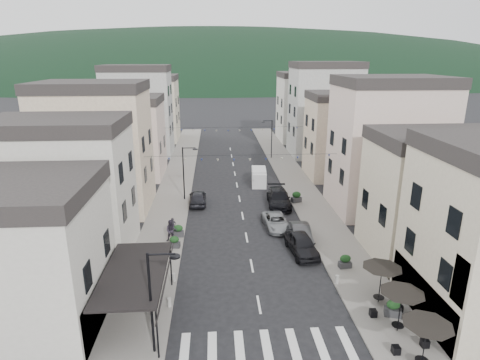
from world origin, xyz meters
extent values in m
cube|color=slate|center=(-7.50, 32.00, 0.06)|extent=(4.00, 76.00, 0.12)
cube|color=slate|center=(7.50, 32.00, 0.06)|extent=(4.00, 76.00, 0.12)
ellipsoid|color=black|center=(0.00, 300.00, 0.00)|extent=(640.00, 360.00, 70.00)
cube|color=black|center=(-7.50, 5.00, 3.20)|extent=(3.60, 7.50, 0.15)
cube|color=black|center=(-5.70, 5.00, 2.70)|extent=(0.34, 7.50, 0.99)
cylinder|color=black|center=(-5.80, 1.50, 1.60)|extent=(0.10, 0.10, 3.20)
cylinder|color=black|center=(-5.80, 8.50, 1.60)|extent=(0.10, 0.10, 3.20)
cube|color=beige|center=(-14.50, 14.00, 5.00)|extent=(10.00, 7.00, 10.00)
cube|color=#262323|center=(-14.50, 14.00, 10.50)|extent=(10.20, 7.14, 1.00)
cube|color=#BFA78F|center=(-14.50, 24.00, 6.00)|extent=(10.00, 8.00, 12.00)
cube|color=#262323|center=(-14.50, 24.00, 12.50)|extent=(10.20, 8.16, 1.00)
cube|color=beige|center=(-14.50, 36.00, 4.75)|extent=(10.00, 8.00, 9.50)
cube|color=#262323|center=(-14.50, 36.00, 10.00)|extent=(10.20, 8.16, 1.00)
cube|color=#989793|center=(-14.50, 48.00, 6.50)|extent=(10.00, 7.00, 13.00)
cube|color=#262323|center=(-14.50, 48.00, 13.50)|extent=(10.20, 7.14, 1.00)
cube|color=#C1B499|center=(-14.50, 60.00, 5.50)|extent=(10.00, 9.00, 11.00)
cube|color=#262323|center=(-14.50, 60.00, 11.50)|extent=(10.20, 9.18, 1.00)
cube|color=#C1B499|center=(14.50, 12.00, 4.50)|extent=(10.00, 7.00, 9.00)
cube|color=#262323|center=(14.50, 12.00, 9.50)|extent=(10.20, 7.14, 1.00)
cube|color=beige|center=(14.50, 22.00, 6.25)|extent=(10.00, 8.00, 12.50)
cube|color=#262323|center=(14.50, 22.00, 13.00)|extent=(10.20, 8.16, 1.00)
cube|color=#BFA78F|center=(14.50, 34.00, 5.00)|extent=(10.00, 7.00, 10.00)
cube|color=#262323|center=(14.50, 34.00, 10.50)|extent=(10.20, 7.14, 1.00)
cube|color=#989793|center=(14.50, 46.00, 6.75)|extent=(10.00, 8.00, 13.50)
cube|color=#262323|center=(14.50, 46.00, 14.00)|extent=(10.20, 8.16, 1.00)
cube|color=beige|center=(14.50, 58.00, 5.75)|extent=(10.00, 9.00, 11.50)
cube|color=#262323|center=(14.50, 58.00, 12.00)|extent=(10.20, 9.18, 1.00)
cylinder|color=black|center=(7.70, 0.00, 1.27)|extent=(0.06, 0.06, 2.30)
cone|color=black|center=(7.70, 0.00, 2.37)|extent=(2.50, 2.50, 0.55)
cylinder|color=black|center=(7.70, 0.00, 0.49)|extent=(0.70, 0.70, 0.04)
cylinder|color=black|center=(7.70, 2.80, 1.27)|extent=(0.06, 0.06, 2.30)
cone|color=black|center=(7.70, 2.80, 2.37)|extent=(2.50, 2.50, 0.55)
cylinder|color=black|center=(7.70, 2.80, 0.49)|extent=(0.70, 0.70, 0.04)
cylinder|color=black|center=(7.70, 5.60, 1.27)|extent=(0.06, 0.06, 2.30)
cone|color=black|center=(7.70, 5.60, 2.37)|extent=(2.50, 2.50, 0.55)
cylinder|color=black|center=(7.70, 5.60, 0.49)|extent=(0.70, 0.70, 0.04)
cylinder|color=black|center=(-6.10, 2.00, 3.00)|extent=(0.14, 0.14, 6.00)
cylinder|color=black|center=(-5.40, 2.00, 5.90)|extent=(1.40, 0.10, 0.10)
cylinder|color=black|center=(-4.75, 2.00, 5.75)|extent=(0.56, 0.56, 0.08)
cylinder|color=black|center=(-6.10, 26.00, 3.00)|extent=(0.14, 0.14, 6.00)
cylinder|color=black|center=(-5.40, 26.00, 5.90)|extent=(1.40, 0.10, 0.10)
cylinder|color=black|center=(-4.75, 26.00, 5.75)|extent=(0.56, 0.56, 0.08)
cylinder|color=black|center=(6.10, 44.00, 3.00)|extent=(0.14, 0.14, 6.00)
cylinder|color=black|center=(5.40, 44.00, 5.90)|extent=(1.40, 0.10, 0.10)
cylinder|color=black|center=(4.75, 44.00, 5.75)|extent=(0.56, 0.56, 0.08)
cylinder|color=gray|center=(-5.70, 6.00, 0.42)|extent=(0.26, 0.26, 0.60)
cylinder|color=gray|center=(-5.70, 9.00, 0.42)|extent=(0.26, 0.26, 0.60)
cylinder|color=gray|center=(5.70, 8.00, 0.42)|extent=(0.26, 0.26, 0.60)
cylinder|color=black|center=(0.00, 22.00, 6.00)|extent=(19.00, 0.02, 0.02)
cone|color=beige|center=(-8.71, 22.00, 5.81)|extent=(0.28, 0.28, 0.24)
cone|color=navy|center=(-7.12, 22.00, 5.73)|extent=(0.28, 0.28, 0.24)
cone|color=beige|center=(-5.54, 22.00, 5.65)|extent=(0.28, 0.28, 0.24)
cone|color=navy|center=(-3.96, 22.00, 5.58)|extent=(0.28, 0.28, 0.24)
cone|color=beige|center=(-2.38, 22.00, 5.54)|extent=(0.28, 0.28, 0.24)
cone|color=navy|center=(-0.79, 22.00, 5.51)|extent=(0.28, 0.28, 0.24)
cone|color=beige|center=(0.79, 22.00, 5.51)|extent=(0.28, 0.28, 0.24)
cone|color=navy|center=(2.38, 22.00, 5.54)|extent=(0.28, 0.28, 0.24)
cone|color=beige|center=(3.96, 22.00, 5.58)|extent=(0.28, 0.28, 0.24)
cone|color=navy|center=(5.54, 22.00, 5.65)|extent=(0.28, 0.28, 0.24)
cone|color=beige|center=(7.12, 22.00, 5.73)|extent=(0.28, 0.28, 0.24)
cone|color=navy|center=(8.71, 22.00, 5.81)|extent=(0.28, 0.28, 0.24)
cylinder|color=black|center=(0.00, 38.00, 6.00)|extent=(19.00, 0.02, 0.02)
cone|color=beige|center=(-8.71, 38.00, 5.81)|extent=(0.28, 0.28, 0.24)
cone|color=navy|center=(-7.12, 38.00, 5.73)|extent=(0.28, 0.28, 0.24)
cone|color=beige|center=(-5.54, 38.00, 5.65)|extent=(0.28, 0.28, 0.24)
cone|color=navy|center=(-3.96, 38.00, 5.58)|extent=(0.28, 0.28, 0.24)
cone|color=beige|center=(-2.38, 38.00, 5.54)|extent=(0.28, 0.28, 0.24)
cone|color=navy|center=(-0.79, 38.00, 5.51)|extent=(0.28, 0.28, 0.24)
cone|color=beige|center=(0.79, 38.00, 5.51)|extent=(0.28, 0.28, 0.24)
cone|color=navy|center=(2.38, 38.00, 5.54)|extent=(0.28, 0.28, 0.24)
cone|color=beige|center=(3.96, 38.00, 5.58)|extent=(0.28, 0.28, 0.24)
cone|color=navy|center=(5.54, 38.00, 5.65)|extent=(0.28, 0.28, 0.24)
cone|color=beige|center=(7.12, 38.00, 5.73)|extent=(0.28, 0.28, 0.24)
cone|color=navy|center=(8.71, 38.00, 5.81)|extent=(0.28, 0.28, 0.24)
imported|color=black|center=(4.20, 12.78, 0.81)|extent=(2.44, 4.95, 1.63)
imported|color=#2E2E30|center=(4.60, 14.89, 0.72)|extent=(1.67, 4.40, 1.43)
imported|color=gray|center=(2.88, 17.84, 0.63)|extent=(2.45, 4.67, 1.26)
imported|color=black|center=(4.05, 23.65, 0.82)|extent=(2.59, 5.78, 1.65)
imported|color=black|center=(-4.60, 24.60, 0.75)|extent=(1.89, 4.47, 1.51)
cube|color=silver|center=(2.75, 31.28, 0.90)|extent=(2.05, 4.46, 1.81)
cube|color=silver|center=(2.70, 30.74, 1.85)|extent=(1.89, 3.02, 0.45)
cylinder|color=black|center=(1.90, 29.72, 0.32)|extent=(0.27, 0.65, 0.63)
cylinder|color=black|center=(3.34, 29.60, 0.32)|extent=(0.27, 0.65, 0.63)
cylinder|color=black|center=(2.15, 32.96, 0.32)|extent=(0.27, 0.65, 0.63)
cylinder|color=black|center=(3.59, 32.85, 0.32)|extent=(0.27, 0.65, 0.63)
imported|color=black|center=(-6.48, 16.83, 0.89)|extent=(0.63, 0.48, 1.54)
imported|color=#27212C|center=(-6.48, 15.43, 1.09)|extent=(0.95, 0.74, 1.94)
cube|color=#2D2D30|center=(-6.13, 14.25, 0.34)|extent=(0.95, 0.62, 0.45)
ellipsoid|color=black|center=(-6.13, 14.25, 0.83)|extent=(0.78, 0.50, 0.57)
cube|color=#323134|center=(-6.00, 16.37, 0.36)|extent=(0.98, 0.57, 0.48)
ellipsoid|color=black|center=(-6.00, 16.37, 0.89)|extent=(0.85, 0.54, 0.62)
cube|color=#303033|center=(8.02, 4.18, 0.37)|extent=(1.11, 0.81, 0.50)
ellipsoid|color=black|center=(8.02, 4.18, 0.91)|extent=(0.87, 0.56, 0.64)
cube|color=#303033|center=(6.93, 10.11, 0.35)|extent=(0.99, 0.63, 0.46)
ellipsoid|color=black|center=(6.93, 10.11, 0.86)|extent=(0.81, 0.52, 0.59)
cube|color=#2E2E30|center=(6.08, 24.25, 0.39)|extent=(1.20, 0.90, 0.53)
ellipsoid|color=black|center=(6.08, 24.25, 0.97)|extent=(0.94, 0.60, 0.68)
camera|label=1|loc=(-2.65, -16.13, 15.35)|focal=30.00mm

